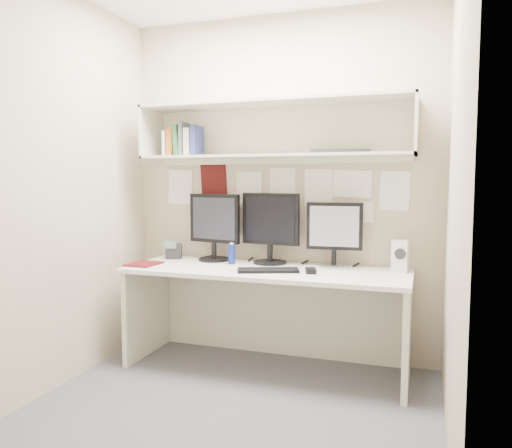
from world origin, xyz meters
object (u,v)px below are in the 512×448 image
(speaker, at_px, (400,256))
(maroon_notebook, at_px, (144,264))
(desk, at_px, (266,319))
(monitor_left, at_px, (214,225))
(monitor_center, at_px, (270,226))
(desk_phone, at_px, (174,251))
(keyboard, at_px, (268,270))
(monitor_right, at_px, (334,232))

(speaker, relative_size, maroon_notebook, 0.88)
(desk, xyz_separation_m, monitor_left, (-0.49, 0.22, 0.64))
(monitor_center, distance_m, speaker, 0.96)
(monitor_left, xyz_separation_m, desk_phone, (-0.35, -0.02, -0.22))
(desk, xyz_separation_m, desk_phone, (-0.84, 0.20, 0.42))
(speaker, bearing_deg, keyboard, -152.45)
(monitor_left, relative_size, monitor_center, 0.98)
(desk, relative_size, desk_phone, 13.12)
(desk, bearing_deg, monitor_center, 99.41)
(desk_phone, bearing_deg, monitor_center, -20.56)
(monitor_left, relative_size, keyboard, 1.24)
(monitor_right, height_order, maroon_notebook, monitor_right)
(monitor_right, relative_size, desk_phone, 3.06)
(monitor_center, height_order, speaker, monitor_center)
(maroon_notebook, height_order, desk_phone, desk_phone)
(desk, bearing_deg, monitor_right, 26.20)
(monitor_left, distance_m, monitor_center, 0.46)
(speaker, height_order, maroon_notebook, speaker)
(desk, height_order, desk_phone, desk_phone)
(desk, distance_m, maroon_notebook, 0.99)
(monitor_center, bearing_deg, keyboard, -67.80)
(monitor_right, relative_size, speaker, 2.16)
(monitor_left, bearing_deg, monitor_center, 11.54)
(speaker, bearing_deg, monitor_center, -173.87)
(speaker, bearing_deg, monitor_left, -173.30)
(maroon_notebook, bearing_deg, speaker, 12.59)
(monitor_left, xyz_separation_m, speaker, (1.40, -0.03, -0.17))
(speaker, distance_m, desk_phone, 1.75)
(keyboard, bearing_deg, monitor_right, 20.26)
(desk, distance_m, keyboard, 0.39)
(keyboard, bearing_deg, monitor_center, 84.60)
(keyboard, xyz_separation_m, speaker, (0.86, 0.31, 0.10))
(desk, height_order, monitor_right, monitor_right)
(monitor_right, xyz_separation_m, maroon_notebook, (-1.35, -0.36, -0.25))
(keyboard, bearing_deg, monitor_left, 128.31)
(monitor_center, distance_m, keyboard, 0.44)
(desk, xyz_separation_m, monitor_center, (-0.04, 0.22, 0.65))
(desk, height_order, keyboard, keyboard)
(speaker, relative_size, desk_phone, 1.41)
(monitor_right, xyz_separation_m, keyboard, (-0.39, -0.34, -0.24))
(maroon_notebook, bearing_deg, monitor_center, 24.82)
(monitor_right, distance_m, keyboard, 0.57)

